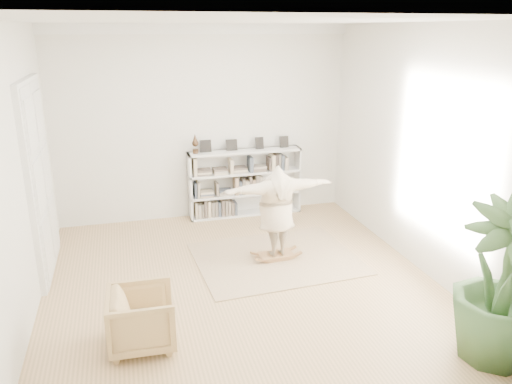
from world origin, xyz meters
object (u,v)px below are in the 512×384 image
at_px(armchair, 142,319).
at_px(houseplant, 502,284).
at_px(bookshelf, 245,183).
at_px(rocker_board, 276,255).
at_px(person, 277,208).

bearing_deg(armchair, houseplant, -106.50).
relative_size(bookshelf, rocker_board, 3.95).
bearing_deg(houseplant, rocker_board, 117.67).
height_order(bookshelf, person, bookshelf).
relative_size(rocker_board, houseplant, 0.31).
relative_size(bookshelf, armchair, 2.90).
bearing_deg(person, bookshelf, -93.89).
bearing_deg(bookshelf, person, -90.57).
relative_size(armchair, rocker_board, 1.36).
height_order(bookshelf, houseplant, houseplant).
relative_size(rocker_board, person, 0.31).
xyz_separation_m(armchair, houseplant, (3.74, -1.24, 0.56)).
distance_m(armchair, person, 2.84).
bearing_deg(armchair, person, -48.98).
bearing_deg(person, houseplant, 114.34).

